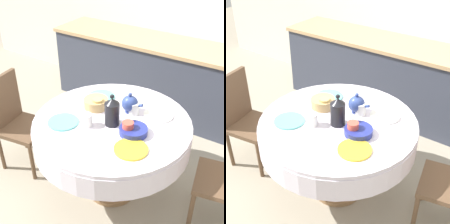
% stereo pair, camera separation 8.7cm
% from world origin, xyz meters
% --- Properties ---
extents(ground_plane, '(12.00, 12.00, 0.00)m').
position_xyz_m(ground_plane, '(0.00, 0.00, 0.00)').
color(ground_plane, '#9E937F').
extents(wall_back, '(7.00, 0.05, 2.60)m').
position_xyz_m(wall_back, '(0.00, 1.80, 1.30)').
color(wall_back, silver).
rests_on(wall_back, ground_plane).
extents(kitchen_counter, '(3.24, 0.64, 0.88)m').
position_xyz_m(kitchen_counter, '(0.00, 1.47, 0.44)').
color(kitchen_counter, '#383D4C').
rests_on(kitchen_counter, ground_plane).
extents(dining_table, '(1.24, 1.24, 0.74)m').
position_xyz_m(dining_table, '(0.00, 0.00, 0.61)').
color(dining_table, olive).
rests_on(dining_table, ground_plane).
extents(chair_right, '(0.46, 0.46, 0.91)m').
position_xyz_m(chair_right, '(-0.95, -0.16, 0.49)').
color(chair_right, brown).
rests_on(chair_right, ground_plane).
extents(plate_near_left, '(0.24, 0.24, 0.01)m').
position_xyz_m(plate_near_left, '(-0.30, -0.23, 0.74)').
color(plate_near_left, '#60BCB7').
rests_on(plate_near_left, dining_table).
extents(cup_near_left, '(0.08, 0.08, 0.10)m').
position_xyz_m(cup_near_left, '(-0.12, -0.16, 0.79)').
color(cup_near_left, white).
rests_on(cup_near_left, dining_table).
extents(plate_near_right, '(0.24, 0.24, 0.01)m').
position_xyz_m(plate_near_right, '(0.30, -0.23, 0.74)').
color(plate_near_right, yellow).
rests_on(plate_near_right, dining_table).
extents(cup_near_right, '(0.08, 0.08, 0.10)m').
position_xyz_m(cup_near_right, '(0.19, -0.08, 0.79)').
color(cup_near_right, '#CC4C3D').
rests_on(cup_near_right, dining_table).
extents(plate_far_left, '(0.24, 0.24, 0.01)m').
position_xyz_m(plate_far_left, '(-0.28, 0.26, 0.74)').
color(plate_far_left, '#60BCB7').
rests_on(plate_far_left, dining_table).
extents(cup_far_left, '(0.08, 0.08, 0.10)m').
position_xyz_m(cup_far_left, '(-0.19, 0.07, 0.79)').
color(cup_far_left, '#DBB766').
rests_on(cup_far_left, dining_table).
extents(plate_far_right, '(0.24, 0.24, 0.01)m').
position_xyz_m(plate_far_right, '(0.27, 0.26, 0.74)').
color(plate_far_right, white).
rests_on(plate_far_right, dining_table).
extents(cup_far_right, '(0.08, 0.08, 0.10)m').
position_xyz_m(cup_far_right, '(0.09, 0.18, 0.79)').
color(cup_far_right, white).
rests_on(cup_far_right, dining_table).
extents(coffee_carafe, '(0.11, 0.11, 0.26)m').
position_xyz_m(coffee_carafe, '(0.02, -0.04, 0.85)').
color(coffee_carafe, black).
rests_on(coffee_carafe, dining_table).
extents(teapot, '(0.19, 0.13, 0.18)m').
position_xyz_m(teapot, '(0.05, 0.18, 0.82)').
color(teapot, '#33478E').
rests_on(teapot, dining_table).
extents(bread_basket, '(0.20, 0.20, 0.08)m').
position_xyz_m(bread_basket, '(-0.22, 0.10, 0.78)').
color(bread_basket, tan).
rests_on(bread_basket, dining_table).
extents(fruit_bowl, '(0.21, 0.21, 0.05)m').
position_xyz_m(fruit_bowl, '(0.22, -0.06, 0.76)').
color(fruit_bowl, navy).
rests_on(fruit_bowl, dining_table).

